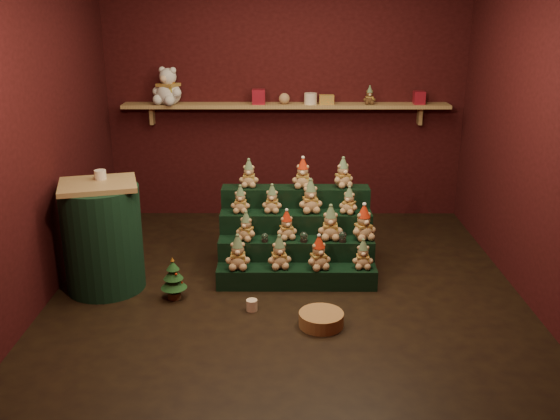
{
  "coord_description": "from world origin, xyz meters",
  "views": [
    {
      "loc": [
        -0.04,
        -5.01,
        2.39
      ],
      "look_at": [
        -0.06,
        0.25,
        0.63
      ],
      "focal_mm": 40.0,
      "sensor_mm": 36.0,
      "label": 1
    }
  ],
  "objects_px": {
    "side_table": "(103,237)",
    "brown_bear": "(370,95)",
    "snow_globe_a": "(265,237)",
    "mug_left": "(252,305)",
    "snow_globe_b": "(304,237)",
    "white_bear": "(168,81)",
    "mug_right": "(322,313)",
    "wicker_basket": "(321,319)",
    "mini_christmas_tree": "(173,279)",
    "snow_globe_c": "(343,237)",
    "riser_tier_front": "(296,277)"
  },
  "relations": [
    {
      "from": "mini_christmas_tree",
      "to": "mug_left",
      "type": "relative_size",
      "value": 4.1
    },
    {
      "from": "snow_globe_b",
      "to": "mini_christmas_tree",
      "type": "relative_size",
      "value": 0.25
    },
    {
      "from": "side_table",
      "to": "mug_right",
      "type": "xyz_separation_m",
      "value": [
        1.86,
        -0.57,
        -0.43
      ]
    },
    {
      "from": "riser_tier_front",
      "to": "brown_bear",
      "type": "xyz_separation_m",
      "value": [
        0.83,
        1.84,
        1.33
      ]
    },
    {
      "from": "white_bear",
      "to": "brown_bear",
      "type": "bearing_deg",
      "value": 24.85
    },
    {
      "from": "mug_left",
      "to": "white_bear",
      "type": "height_order",
      "value": "white_bear"
    },
    {
      "from": "snow_globe_c",
      "to": "side_table",
      "type": "relative_size",
      "value": 0.1
    },
    {
      "from": "side_table",
      "to": "wicker_basket",
      "type": "height_order",
      "value": "side_table"
    },
    {
      "from": "white_bear",
      "to": "brown_bear",
      "type": "height_order",
      "value": "white_bear"
    },
    {
      "from": "mug_right",
      "to": "brown_bear",
      "type": "distance_m",
      "value": 2.87
    },
    {
      "from": "wicker_basket",
      "to": "snow_globe_c",
      "type": "bearing_deg",
      "value": 74.87
    },
    {
      "from": "side_table",
      "to": "mug_right",
      "type": "bearing_deg",
      "value": -32.59
    },
    {
      "from": "snow_globe_c",
      "to": "mug_left",
      "type": "distance_m",
      "value": 1.06
    },
    {
      "from": "snow_globe_c",
      "to": "mug_left",
      "type": "relative_size",
      "value": 1.05
    },
    {
      "from": "riser_tier_front",
      "to": "white_bear",
      "type": "xyz_separation_m",
      "value": [
        -1.37,
        1.84,
        1.48
      ]
    },
    {
      "from": "riser_tier_front",
      "to": "snow_globe_a",
      "type": "distance_m",
      "value": 0.45
    },
    {
      "from": "riser_tier_front",
      "to": "snow_globe_c",
      "type": "xyz_separation_m",
      "value": [
        0.41,
        0.16,
        0.32
      ]
    },
    {
      "from": "side_table",
      "to": "brown_bear",
      "type": "height_order",
      "value": "brown_bear"
    },
    {
      "from": "snow_globe_c",
      "to": "snow_globe_b",
      "type": "bearing_deg",
      "value": -180.0
    },
    {
      "from": "snow_globe_c",
      "to": "brown_bear",
      "type": "distance_m",
      "value": 2.01
    },
    {
      "from": "snow_globe_a",
      "to": "mug_left",
      "type": "xyz_separation_m",
      "value": [
        -0.09,
        -0.61,
        -0.36
      ]
    },
    {
      "from": "snow_globe_b",
      "to": "white_bear",
      "type": "bearing_deg",
      "value": 130.43
    },
    {
      "from": "snow_globe_b",
      "to": "side_table",
      "type": "relative_size",
      "value": 0.1
    },
    {
      "from": "snow_globe_c",
      "to": "mug_left",
      "type": "bearing_deg",
      "value": -142.04
    },
    {
      "from": "snow_globe_a",
      "to": "snow_globe_b",
      "type": "relative_size",
      "value": 0.88
    },
    {
      "from": "brown_bear",
      "to": "white_bear",
      "type": "bearing_deg",
      "value": 179.42
    },
    {
      "from": "wicker_basket",
      "to": "brown_bear",
      "type": "height_order",
      "value": "brown_bear"
    },
    {
      "from": "mug_left",
      "to": "brown_bear",
      "type": "relative_size",
      "value": 0.48
    },
    {
      "from": "wicker_basket",
      "to": "brown_bear",
      "type": "distance_m",
      "value": 2.96
    },
    {
      "from": "snow_globe_b",
      "to": "mug_right",
      "type": "relative_size",
      "value": 0.98
    },
    {
      "from": "snow_globe_b",
      "to": "mug_right",
      "type": "xyz_separation_m",
      "value": [
        0.12,
        -0.75,
        -0.36
      ]
    },
    {
      "from": "side_table",
      "to": "mug_right",
      "type": "relative_size",
      "value": 10.16
    },
    {
      "from": "mug_right",
      "to": "white_bear",
      "type": "bearing_deg",
      "value": 122.61
    },
    {
      "from": "riser_tier_front",
      "to": "snow_globe_a",
      "type": "relative_size",
      "value": 17.23
    },
    {
      "from": "riser_tier_front",
      "to": "side_table",
      "type": "relative_size",
      "value": 1.46
    },
    {
      "from": "side_table",
      "to": "brown_bear",
      "type": "relative_size",
      "value": 4.98
    },
    {
      "from": "mini_christmas_tree",
      "to": "white_bear",
      "type": "xyz_separation_m",
      "value": [
        -0.33,
        2.08,
        1.39
      ]
    },
    {
      "from": "white_bear",
      "to": "brown_bear",
      "type": "relative_size",
      "value": 2.62
    },
    {
      "from": "side_table",
      "to": "white_bear",
      "type": "distance_m",
      "value": 2.19
    },
    {
      "from": "mug_left",
      "to": "brown_bear",
      "type": "height_order",
      "value": "brown_bear"
    },
    {
      "from": "snow_globe_a",
      "to": "white_bear",
      "type": "height_order",
      "value": "white_bear"
    },
    {
      "from": "snow_globe_a",
      "to": "wicker_basket",
      "type": "relative_size",
      "value": 0.23
    },
    {
      "from": "snow_globe_a",
      "to": "brown_bear",
      "type": "relative_size",
      "value": 0.42
    },
    {
      "from": "snow_globe_a",
      "to": "mug_right",
      "type": "height_order",
      "value": "snow_globe_a"
    },
    {
      "from": "brown_bear",
      "to": "mug_right",
      "type": "bearing_deg",
      "value": -105.19
    },
    {
      "from": "brown_bear",
      "to": "snow_globe_a",
      "type": "bearing_deg",
      "value": -123.92
    },
    {
      "from": "snow_globe_a",
      "to": "mug_left",
      "type": "relative_size",
      "value": 0.89
    },
    {
      "from": "mini_christmas_tree",
      "to": "mug_right",
      "type": "distance_m",
      "value": 1.29
    },
    {
      "from": "mug_right",
      "to": "wicker_basket",
      "type": "relative_size",
      "value": 0.27
    },
    {
      "from": "snow_globe_b",
      "to": "mini_christmas_tree",
      "type": "bearing_deg",
      "value": -160.23
    }
  ]
}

